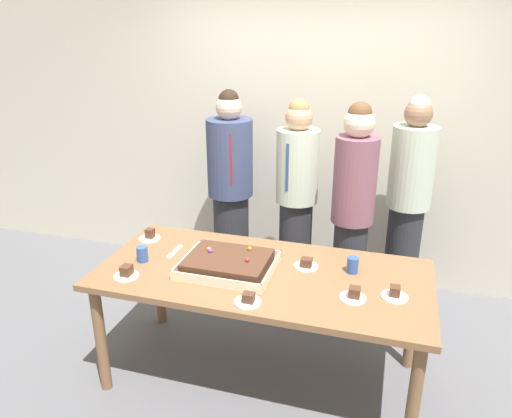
{
  "coord_description": "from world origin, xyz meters",
  "views": [
    {
      "loc": [
        0.72,
        -2.54,
        2.22
      ],
      "look_at": [
        -0.08,
        0.15,
        1.14
      ],
      "focal_mm": 34.0,
      "sensor_mm": 36.0,
      "label": 1
    }
  ],
  "objects_px": {
    "person_green_shirt_behind": "(231,191)",
    "plated_slice_near_right": "(354,295)",
    "plated_slice_far_right": "(126,273)",
    "cake_server_utensil": "(175,251)",
    "person_striped_tie_right": "(352,214)",
    "plated_slice_center_back": "(150,236)",
    "party_table": "(262,284)",
    "plated_slice_near_left": "(248,300)",
    "drink_cup_nearest": "(353,265)",
    "plated_slice_center_front": "(306,264)",
    "sheet_cake": "(228,263)",
    "drink_cup_middle": "(142,254)",
    "person_serving_front": "(296,203)",
    "plated_slice_far_left": "(395,294)",
    "person_far_right_suit": "(408,205)"
  },
  "relations": [
    {
      "from": "sheet_cake",
      "to": "plated_slice_far_left",
      "type": "bearing_deg",
      "value": -2.37
    },
    {
      "from": "sheet_cake",
      "to": "plated_slice_center_back",
      "type": "relative_size",
      "value": 3.77
    },
    {
      "from": "cake_server_utensil",
      "to": "person_green_shirt_behind",
      "type": "relative_size",
      "value": 0.12
    },
    {
      "from": "plated_slice_center_front",
      "to": "person_green_shirt_behind",
      "type": "distance_m",
      "value": 1.29
    },
    {
      "from": "plated_slice_center_front",
      "to": "cake_server_utensil",
      "type": "distance_m",
      "value": 0.88
    },
    {
      "from": "party_table",
      "to": "plated_slice_far_right",
      "type": "height_order",
      "value": "plated_slice_far_right"
    },
    {
      "from": "plated_slice_near_left",
      "to": "person_serving_front",
      "type": "distance_m",
      "value": 1.34
    },
    {
      "from": "plated_slice_far_right",
      "to": "plated_slice_center_front",
      "type": "distance_m",
      "value": 1.1
    },
    {
      "from": "party_table",
      "to": "person_striped_tie_right",
      "type": "distance_m",
      "value": 0.95
    },
    {
      "from": "plated_slice_far_left",
      "to": "drink_cup_middle",
      "type": "distance_m",
      "value": 1.56
    },
    {
      "from": "person_striped_tie_right",
      "to": "plated_slice_near_left",
      "type": "bearing_deg",
      "value": 18.21
    },
    {
      "from": "sheet_cake",
      "to": "cake_server_utensil",
      "type": "xyz_separation_m",
      "value": [
        -0.42,
        0.13,
        -0.04
      ]
    },
    {
      "from": "plated_slice_center_back",
      "to": "sheet_cake",
      "type": "bearing_deg",
      "value": -21.31
    },
    {
      "from": "person_green_shirt_behind",
      "to": "person_striped_tie_right",
      "type": "xyz_separation_m",
      "value": [
        1.05,
        -0.3,
        0.02
      ]
    },
    {
      "from": "plated_slice_far_right",
      "to": "cake_server_utensil",
      "type": "xyz_separation_m",
      "value": [
        0.13,
        0.39,
        -0.02
      ]
    },
    {
      "from": "cake_server_utensil",
      "to": "party_table",
      "type": "bearing_deg",
      "value": -8.76
    },
    {
      "from": "plated_slice_far_right",
      "to": "person_far_right_suit",
      "type": "distance_m",
      "value": 2.15
    },
    {
      "from": "plated_slice_near_right",
      "to": "plated_slice_far_right",
      "type": "height_order",
      "value": "plated_slice_far_right"
    },
    {
      "from": "drink_cup_middle",
      "to": "person_striped_tie_right",
      "type": "bearing_deg",
      "value": 35.92
    },
    {
      "from": "person_green_shirt_behind",
      "to": "plated_slice_near_right",
      "type": "bearing_deg",
      "value": 24.12
    },
    {
      "from": "drink_cup_middle",
      "to": "person_serving_front",
      "type": "distance_m",
      "value": 1.31
    },
    {
      "from": "sheet_cake",
      "to": "plated_slice_far_right",
      "type": "relative_size",
      "value": 3.77
    },
    {
      "from": "plated_slice_far_right",
      "to": "plated_slice_near_right",
      "type": "bearing_deg",
      "value": 5.96
    },
    {
      "from": "plated_slice_near_left",
      "to": "plated_slice_center_back",
      "type": "distance_m",
      "value": 1.1
    },
    {
      "from": "plated_slice_far_left",
      "to": "person_green_shirt_behind",
      "type": "height_order",
      "value": "person_green_shirt_behind"
    },
    {
      "from": "plated_slice_far_right",
      "to": "plated_slice_center_front",
      "type": "xyz_separation_m",
      "value": [
        1.02,
        0.43,
        -0.0
      ]
    },
    {
      "from": "plated_slice_near_left",
      "to": "party_table",
      "type": "bearing_deg",
      "value": 93.58
    },
    {
      "from": "plated_slice_center_front",
      "to": "drink_cup_middle",
      "type": "distance_m",
      "value": 1.05
    },
    {
      "from": "person_serving_front",
      "to": "drink_cup_nearest",
      "type": "bearing_deg",
      "value": 44.7
    },
    {
      "from": "plated_slice_near_right",
      "to": "drink_cup_nearest",
      "type": "relative_size",
      "value": 1.5
    },
    {
      "from": "party_table",
      "to": "person_green_shirt_behind",
      "type": "distance_m",
      "value": 1.28
    },
    {
      "from": "party_table",
      "to": "plated_slice_center_back",
      "type": "bearing_deg",
      "value": 165.16
    },
    {
      "from": "cake_server_utensil",
      "to": "plated_slice_near_right",
      "type": "bearing_deg",
      "value": -11.59
    },
    {
      "from": "party_table",
      "to": "sheet_cake",
      "type": "relative_size",
      "value": 3.6
    },
    {
      "from": "plated_slice_far_right",
      "to": "plated_slice_center_back",
      "type": "relative_size",
      "value": 1.0
    },
    {
      "from": "person_green_shirt_behind",
      "to": "person_striped_tie_right",
      "type": "height_order",
      "value": "person_green_shirt_behind"
    },
    {
      "from": "drink_cup_nearest",
      "to": "person_serving_front",
      "type": "height_order",
      "value": "person_serving_front"
    },
    {
      "from": "party_table",
      "to": "cake_server_utensil",
      "type": "distance_m",
      "value": 0.65
    },
    {
      "from": "plated_slice_near_left",
      "to": "drink_cup_nearest",
      "type": "relative_size",
      "value": 1.5
    },
    {
      "from": "drink_cup_nearest",
      "to": "person_serving_front",
      "type": "xyz_separation_m",
      "value": [
        -0.53,
        0.82,
        0.05
      ]
    },
    {
      "from": "plated_slice_far_right",
      "to": "party_table",
      "type": "bearing_deg",
      "value": 20.61
    },
    {
      "from": "person_serving_front",
      "to": "person_striped_tie_right",
      "type": "relative_size",
      "value": 0.99
    },
    {
      "from": "party_table",
      "to": "plated_slice_near_left",
      "type": "distance_m",
      "value": 0.38
    },
    {
      "from": "drink_cup_nearest",
      "to": "person_striped_tie_right",
      "type": "relative_size",
      "value": 0.06
    },
    {
      "from": "person_striped_tie_right",
      "to": "plated_slice_center_back",
      "type": "bearing_deg",
      "value": -28.63
    },
    {
      "from": "plated_slice_far_left",
      "to": "cake_server_utensil",
      "type": "relative_size",
      "value": 0.75
    },
    {
      "from": "drink_cup_nearest",
      "to": "plated_slice_center_front",
      "type": "bearing_deg",
      "value": -176.53
    },
    {
      "from": "plated_slice_far_right",
      "to": "drink_cup_middle",
      "type": "distance_m",
      "value": 0.21
    },
    {
      "from": "drink_cup_middle",
      "to": "person_serving_front",
      "type": "xyz_separation_m",
      "value": [
        0.77,
        1.06,
        0.05
      ]
    },
    {
      "from": "plated_slice_near_left",
      "to": "plated_slice_far_left",
      "type": "bearing_deg",
      "value": 20.84
    }
  ]
}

